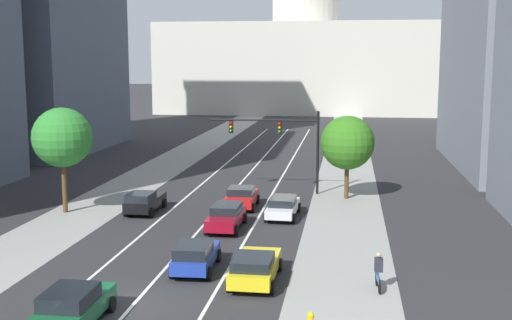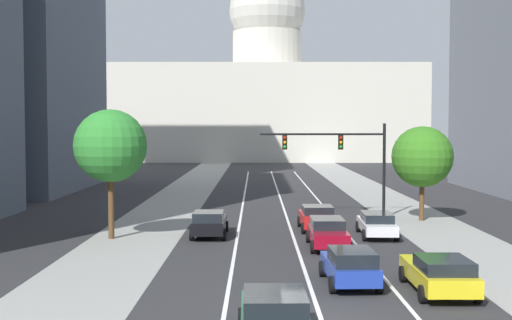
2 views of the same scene
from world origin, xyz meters
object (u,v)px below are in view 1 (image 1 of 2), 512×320
(car_green, at_px, (73,306))
(car_yellow, at_px, (255,267))
(car_black, at_px, (144,201))
(car_blue, at_px, (195,256))
(car_white, at_px, (283,206))
(capitol_building, at_px, (305,55))
(car_crimson, at_px, (226,216))
(street_tree_near_right, at_px, (347,143))
(street_tree_near_left, at_px, (62,138))
(cyclist, at_px, (378,272))
(traffic_signal_mast, at_px, (282,136))
(car_red, at_px, (242,197))

(car_green, bearing_deg, car_yellow, -47.08)
(car_black, bearing_deg, car_blue, -151.35)
(car_blue, bearing_deg, car_green, 154.37)
(car_white, bearing_deg, car_blue, 167.02)
(capitol_building, xyz_separation_m, car_black, (-4.66, -88.02, -10.17))
(car_black, distance_m, car_crimson, 7.05)
(car_white, relative_size, street_tree_near_right, 0.76)
(car_crimson, xyz_separation_m, car_green, (-3.10, -15.22, 0.04))
(car_green, relative_size, street_tree_near_left, 0.62)
(cyclist, bearing_deg, car_green, 111.32)
(car_yellow, height_order, car_white, car_yellow)
(capitol_building, height_order, traffic_signal_mast, capitol_building)
(car_green, bearing_deg, car_white, -19.11)
(car_white, distance_m, traffic_signal_mast, 8.61)
(car_red, bearing_deg, car_black, 110.25)
(car_green, distance_m, street_tree_near_right, 27.23)
(car_black, distance_m, car_red, 6.66)
(car_red, distance_m, car_crimson, 5.74)
(car_yellow, xyz_separation_m, traffic_signal_mast, (-0.87, 20.43, 3.70))
(car_green, bearing_deg, car_blue, -24.26)
(car_blue, distance_m, car_yellow, 3.33)
(car_yellow, distance_m, cyclist, 5.58)
(car_blue, bearing_deg, street_tree_near_left, 44.88)
(car_yellow, bearing_deg, cyclist, -91.70)
(capitol_building, xyz_separation_m, car_red, (1.55, -85.62, -10.18))
(cyclist, xyz_separation_m, street_tree_near_left, (-20.20, 12.17, 4.21))
(car_blue, relative_size, car_white, 0.90)
(traffic_signal_mast, distance_m, street_tree_near_right, 5.12)
(car_crimson, relative_size, traffic_signal_mast, 0.54)
(traffic_signal_mast, xyz_separation_m, street_tree_near_left, (-13.76, -8.45, 0.61))
(car_blue, distance_m, car_crimson, 8.09)
(car_red, relative_size, car_crimson, 0.91)
(capitol_building, bearing_deg, car_green, -90.83)
(capitol_building, distance_m, car_crimson, 91.94)
(capitol_building, xyz_separation_m, car_white, (4.66, -87.94, -10.22))
(car_white, height_order, street_tree_near_right, street_tree_near_right)
(car_yellow, distance_m, street_tree_near_right, 19.81)
(car_blue, height_order, car_white, car_blue)
(capitol_building, distance_m, car_yellow, 101.28)
(car_black, xyz_separation_m, street_tree_near_left, (-5.31, -0.65, 4.29))
(capitol_building, bearing_deg, cyclist, -84.20)
(car_black, distance_m, cyclist, 19.66)
(traffic_signal_mast, xyz_separation_m, street_tree_near_right, (4.94, -1.35, -0.29))
(car_red, height_order, car_crimson, car_crimson)
(capitol_building, bearing_deg, car_black, -93.03)
(car_crimson, bearing_deg, car_black, 62.16)
(car_yellow, bearing_deg, street_tree_near_right, -11.81)
(car_black, xyz_separation_m, car_white, (9.32, 0.09, -0.06))
(car_crimson, xyz_separation_m, street_tree_near_left, (-11.52, 2.68, 4.28))
(capitol_building, xyz_separation_m, car_green, (-1.55, -106.58, -10.13))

